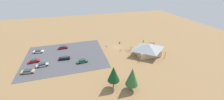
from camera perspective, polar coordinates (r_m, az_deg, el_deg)
The scene contains 24 objects.
ground at distance 72.18m, azimuth 1.89°, elevation 1.19°, with size 160.00×160.00×0.00m, color #937047.
parking_lot_asphalt at distance 67.15m, azimuth -18.70°, elevation -2.44°, with size 35.44×29.69×0.05m, color #4C4C51.
bike_pavilion at distance 65.89m, azimuth 14.62°, elevation 0.65°, with size 12.69×10.37×5.63m.
trash_bin at distance 76.53m, azimuth 3.19°, elevation 3.10°, with size 0.60×0.60×0.90m, color brown.
lot_sign at distance 68.91m, azimuth -2.41°, elevation 1.16°, with size 0.56×0.08×2.20m.
pine_mideast at distance 43.24m, azimuth 8.35°, elevation -10.89°, with size 3.97×3.97×8.12m.
pine_east at distance 43.37m, azimuth 0.65°, elevation -9.87°, with size 3.86×3.86×8.04m.
bicycle_white_edge_south at distance 76.07m, azimuth 13.89°, elevation 2.10°, with size 0.56×1.78×0.90m.
bicycle_silver_back_row at distance 78.90m, azimuth 15.50°, elevation 2.82°, with size 0.57×1.69×0.85m.
bicycle_purple_yard_center at distance 78.27m, azimuth 17.15°, elevation 2.36°, with size 1.48×0.90×0.75m.
bicycle_green_near_porch at distance 74.43m, azimuth 16.87°, elevation 1.11°, with size 0.66×1.63×0.79m.
bicycle_blue_by_bin at distance 67.94m, azimuth 3.61°, elevation -0.24°, with size 1.49×1.05×0.83m.
bicycle_yellow_near_sign at distance 68.10m, azimuth 5.86°, elevation -0.26°, with size 0.77×1.65×0.82m.
bicycle_teal_lone_east at distance 68.35m, azimuth 7.30°, elevation -0.23°, with size 1.67×0.76×0.92m.
bicycle_orange_yard_left at distance 76.75m, azimuth 16.22°, elevation 2.02°, with size 1.55×1.00×0.89m.
bicycle_red_front_row at distance 79.70m, azimuth 16.54°, elevation 2.89°, with size 1.44×0.95×0.79m.
car_silver_inner_stall at distance 62.94m, azimuth -26.96°, elevation -5.48°, with size 4.84×2.35×1.37m.
car_black_mid_lot at distance 64.33m, azimuth -19.16°, elevation -3.13°, with size 4.90×2.06×1.42m.
car_red_back_corner at distance 67.57m, azimuth -29.65°, elevation -3.92°, with size 4.46×2.43×1.34m.
car_tan_end_stall at distance 61.42m, azimuth -31.54°, elevation -7.54°, with size 4.86×2.29×1.30m.
car_white_front_row at distance 75.37m, azimuth -28.21°, elevation -0.48°, with size 4.75×2.26×1.29m.
car_maroon_aisle_side at distance 74.62m, azimuth -19.72°, elevation 1.06°, with size 4.64×2.07×1.44m.
car_green_near_entry at distance 59.94m, azimuth -12.23°, elevation -4.46°, with size 4.54×2.17×1.46m.
visitor_crossing_yard at distance 79.99m, azimuth 12.92°, elevation 3.84°, with size 0.36×0.36×1.65m.
Camera 1 is at (20.74, 61.54, 31.51)m, focal length 22.03 mm.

